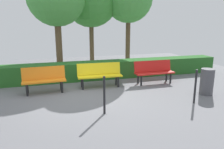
# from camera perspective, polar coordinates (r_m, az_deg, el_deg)

# --- Properties ---
(ground_plane) EXTENTS (16.00, 16.00, 0.00)m
(ground_plane) POSITION_cam_1_polar(r_m,az_deg,el_deg) (7.08, -7.90, -5.57)
(ground_plane) COLOR slate
(bench_red) EXTENTS (1.54, 0.47, 0.86)m
(bench_red) POSITION_cam_1_polar(r_m,az_deg,el_deg) (8.53, 10.91, 0.98)
(bench_red) COLOR red
(bench_red) RESTS_ON ground_plane
(bench_yellow) EXTENTS (1.61, 0.53, 0.86)m
(bench_yellow) POSITION_cam_1_polar(r_m,az_deg,el_deg) (7.89, -3.30, 0.19)
(bench_yellow) COLOR yellow
(bench_yellow) RESTS_ON ground_plane
(bench_orange) EXTENTS (1.41, 0.51, 0.86)m
(bench_orange) POSITION_cam_1_polar(r_m,az_deg,el_deg) (7.57, -17.40, -1.04)
(bench_orange) COLOR orange
(bench_orange) RESTS_ON ground_plane
(hedge_row) EXTENTS (11.12, 0.77, 0.72)m
(hedge_row) POSITION_cam_1_polar(r_m,az_deg,el_deg) (9.07, -4.26, 1.14)
(hedge_row) COLOR #266023
(hedge_row) RESTS_ON ground_plane
(tree_mid) EXTENTS (2.61, 2.61, 4.66)m
(tree_mid) POSITION_cam_1_polar(r_m,az_deg,el_deg) (10.95, -5.60, 18.96)
(tree_mid) COLOR brown
(tree_mid) RESTS_ON ground_plane
(railing_post_near) EXTENTS (0.06, 0.06, 1.00)m
(railing_post_near) POSITION_cam_1_polar(r_m,az_deg,el_deg) (6.71, 21.02, -2.99)
(railing_post_near) COLOR black
(railing_post_near) RESTS_ON ground_plane
(railing_post_mid) EXTENTS (0.06, 0.06, 1.00)m
(railing_post_mid) POSITION_cam_1_polar(r_m,az_deg,el_deg) (5.53, -2.03, -5.51)
(railing_post_mid) COLOR black
(railing_post_mid) RESTS_ON ground_plane
(trash_bin) EXTENTS (0.42, 0.42, 0.85)m
(trash_bin) POSITION_cam_1_polar(r_m,az_deg,el_deg) (7.70, 23.63, -1.74)
(trash_bin) COLOR #4C4C51
(trash_bin) RESTS_ON ground_plane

